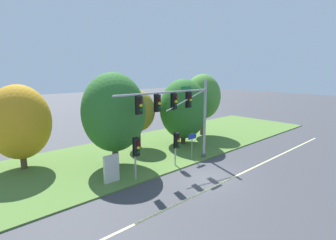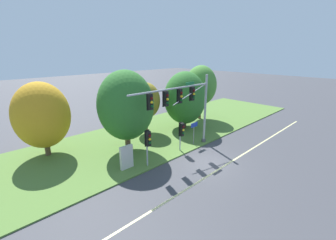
% 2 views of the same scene
% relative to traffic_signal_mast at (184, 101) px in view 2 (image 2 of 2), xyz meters
% --- Properties ---
extents(ground_plane, '(160.00, 160.00, 0.00)m').
position_rel_traffic_signal_mast_xyz_m(ground_plane, '(-0.06, -3.02, -4.78)').
color(ground_plane, '#3D3D42').
extents(lane_stripe, '(36.00, 0.16, 0.01)m').
position_rel_traffic_signal_mast_xyz_m(lane_stripe, '(-0.06, -4.22, -4.77)').
color(lane_stripe, beige).
rests_on(lane_stripe, ground).
extents(grass_verge, '(48.00, 11.50, 0.10)m').
position_rel_traffic_signal_mast_xyz_m(grass_verge, '(-0.06, 5.23, -4.73)').
color(grass_verge, '#517533').
rests_on(grass_verge, ground).
extents(traffic_signal_mast, '(9.19, 0.49, 6.80)m').
position_rel_traffic_signal_mast_xyz_m(traffic_signal_mast, '(0.00, 0.00, 0.00)').
color(traffic_signal_mast, '#9EA0A5').
rests_on(traffic_signal_mast, grass_verge).
extents(pedestrian_signal_near_kerb, '(0.46, 0.55, 2.78)m').
position_rel_traffic_signal_mast_xyz_m(pedestrian_signal_near_kerb, '(-0.20, 0.07, -2.71)').
color(pedestrian_signal_near_kerb, '#9EA0A5').
rests_on(pedestrian_signal_near_kerb, grass_verge).
extents(pedestrian_signal_further_along, '(0.46, 0.55, 3.06)m').
position_rel_traffic_signal_mast_xyz_m(pedestrian_signal_further_along, '(-4.22, -0.08, -2.47)').
color(pedestrian_signal_further_along, '#9EA0A5').
rests_on(pedestrian_signal_further_along, grass_verge).
extents(route_sign_post, '(0.97, 0.08, 2.29)m').
position_rel_traffic_signal_mast_xyz_m(route_sign_post, '(1.84, 0.29, -3.13)').
color(route_sign_post, slate).
rests_on(route_sign_post, grass_verge).
extents(tree_nearest_road, '(4.56, 4.56, 6.53)m').
position_rel_traffic_signal_mast_xyz_m(tree_nearest_road, '(-9.36, 7.79, -1.01)').
color(tree_nearest_road, brown).
rests_on(tree_nearest_road, grass_verge).
extents(tree_left_of_mast, '(4.97, 4.97, 7.42)m').
position_rel_traffic_signal_mast_xyz_m(tree_left_of_mast, '(-3.70, 3.56, -0.38)').
color(tree_left_of_mast, brown).
rests_on(tree_left_of_mast, grass_verge).
extents(tree_behind_signpost, '(3.22, 3.22, 5.66)m').
position_rel_traffic_signal_mast_xyz_m(tree_behind_signpost, '(0.81, 6.45, -1.05)').
color(tree_behind_signpost, brown).
rests_on(tree_behind_signpost, grass_verge).
extents(tree_mid_verge, '(4.91, 4.91, 6.73)m').
position_rel_traffic_signal_mast_xyz_m(tree_mid_verge, '(4.97, 4.35, -1.03)').
color(tree_mid_verge, '#423021').
rests_on(tree_mid_verge, grass_verge).
extents(tree_tall_centre, '(4.19, 4.19, 7.17)m').
position_rel_traffic_signal_mast_xyz_m(tree_tall_centre, '(9.40, 5.54, -0.15)').
color(tree_tall_centre, brown).
rests_on(tree_tall_centre, grass_verge).
extents(info_kiosk, '(1.10, 0.24, 1.90)m').
position_rel_traffic_signal_mast_xyz_m(info_kiosk, '(-5.67, 0.87, -3.74)').
color(info_kiosk, beige).
rests_on(info_kiosk, grass_verge).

